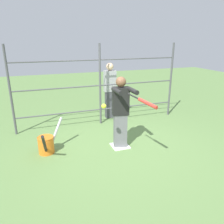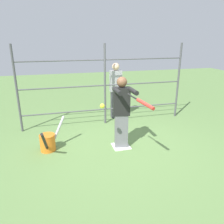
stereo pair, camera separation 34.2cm
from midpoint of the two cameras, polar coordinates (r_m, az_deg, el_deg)
ground_plane at (r=5.30m, az=4.23°, el=-9.00°), size 24.00×24.00×0.00m
home_plate at (r=5.30m, az=4.23°, el=-8.91°), size 0.40×0.40×0.02m
fence_backstop at (r=6.36m, az=-0.30°, el=6.98°), size 4.83×0.06×2.34m
batter at (r=4.93m, az=4.54°, el=0.28°), size 0.42×0.63×1.68m
baseball_bat_swinging at (r=4.06m, az=10.50°, el=2.38°), size 0.25×0.80×0.14m
softball_in_flight at (r=4.21m, az=-0.23°, el=1.57°), size 0.10×0.10×0.10m
bat_bucket at (r=5.18m, az=-14.57°, el=-7.60°), size 0.63×1.00×0.71m
bystander_behind_fence at (r=6.92m, az=2.38°, el=5.76°), size 0.36×0.22×1.75m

